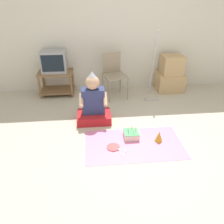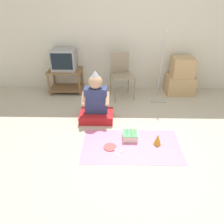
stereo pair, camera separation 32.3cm
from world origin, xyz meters
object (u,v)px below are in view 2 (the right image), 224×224
(tv, at_px, (64,60))
(person_seated, at_px, (96,104))
(dust_mop, at_px, (160,81))
(birthday_cake, at_px, (130,136))
(party_hat_blue, at_px, (158,139))
(cardboard_box_stack, at_px, (181,77))
(paper_plate, at_px, (110,147))
(folding_chair, at_px, (121,72))

(tv, bearing_deg, person_seated, -57.57)
(dust_mop, height_order, birthday_cake, dust_mop)
(dust_mop, bearing_deg, party_hat_blue, -99.80)
(cardboard_box_stack, distance_m, paper_plate, 2.39)
(dust_mop, bearing_deg, folding_chair, 164.51)
(tv, xyz_separation_m, birthday_cake, (1.27, -1.71, -0.64))
(dust_mop, height_order, paper_plate, dust_mop)
(cardboard_box_stack, height_order, birthday_cake, cardboard_box_stack)
(tv, bearing_deg, party_hat_blue, -48.12)
(cardboard_box_stack, distance_m, dust_mop, 0.63)
(birthday_cake, bearing_deg, tv, 126.56)
(folding_chair, distance_m, cardboard_box_stack, 1.26)
(dust_mop, distance_m, party_hat_blue, 1.49)
(dust_mop, xyz_separation_m, person_seated, (-1.17, -0.75, -0.11))
(person_seated, distance_m, birthday_cake, 0.81)
(folding_chair, relative_size, cardboard_box_stack, 1.14)
(paper_plate, bearing_deg, folding_chair, 84.05)
(folding_chair, bearing_deg, birthday_cake, -85.87)
(birthday_cake, bearing_deg, cardboard_box_stack, 56.12)
(tv, distance_m, dust_mop, 1.97)
(cardboard_box_stack, bearing_deg, party_hat_blue, -112.42)
(cardboard_box_stack, height_order, paper_plate, cardboard_box_stack)
(person_seated, bearing_deg, paper_plate, -72.19)
(dust_mop, xyz_separation_m, paper_plate, (-0.92, -1.52, -0.39))
(cardboard_box_stack, xyz_separation_m, person_seated, (-1.67, -1.13, -0.05))
(folding_chair, relative_size, paper_plate, 4.79)
(birthday_cake, bearing_deg, folding_chair, 94.13)
(cardboard_box_stack, relative_size, paper_plate, 4.20)
(folding_chair, bearing_deg, tv, 170.08)
(tv, relative_size, party_hat_blue, 2.87)
(cardboard_box_stack, bearing_deg, birthday_cake, -123.88)
(cardboard_box_stack, relative_size, person_seated, 0.89)
(folding_chair, xyz_separation_m, dust_mop, (0.74, -0.20, -0.11))
(cardboard_box_stack, xyz_separation_m, party_hat_blue, (-0.75, -1.81, -0.26))
(dust_mop, height_order, person_seated, dust_mop)
(party_hat_blue, height_order, paper_plate, party_hat_blue)
(folding_chair, xyz_separation_m, party_hat_blue, (0.49, -1.64, -0.43))
(person_seated, height_order, party_hat_blue, person_seated)
(birthday_cake, distance_m, paper_plate, 0.36)
(folding_chair, height_order, paper_plate, folding_chair)
(tv, height_order, paper_plate, tv)
(dust_mop, relative_size, paper_plate, 7.35)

